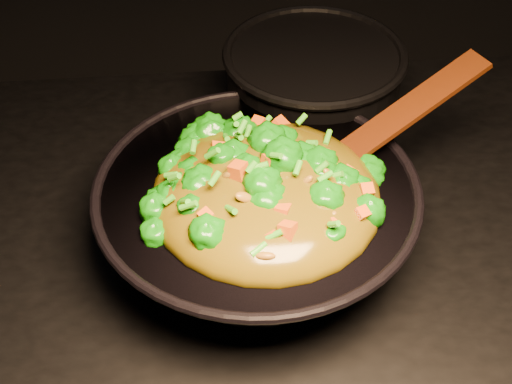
{
  "coord_description": "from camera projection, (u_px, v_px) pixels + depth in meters",
  "views": [
    {
      "loc": [
        -0.05,
        -0.5,
        1.53
      ],
      "look_at": [
        0.0,
        0.08,
        0.98
      ],
      "focal_mm": 50.0,
      "sensor_mm": 36.0,
      "label": 1
    }
  ],
  "objects": [
    {
      "name": "wok",
      "position": [
        257.0,
        220.0,
        0.81
      ],
      "size": [
        0.39,
        0.39,
        0.1
      ],
      "primitive_type": null,
      "rotation": [
        0.0,
        0.0,
        0.13
      ],
      "color": "black",
      "rests_on": "stovetop"
    },
    {
      "name": "stir_fry",
      "position": [
        266.0,
        170.0,
        0.74
      ],
      "size": [
        0.28,
        0.28,
        0.09
      ],
      "primitive_type": null,
      "rotation": [
        0.0,
        0.0,
        -0.16
      ],
      "color": "#157E09",
      "rests_on": "wok"
    },
    {
      "name": "spatula",
      "position": [
        398.0,
        118.0,
        0.8
      ],
      "size": [
        0.22,
        0.12,
        0.1
      ],
      "primitive_type": "cube",
      "rotation": [
        0.0,
        -0.38,
        0.41
      ],
      "color": "#351305",
      "rests_on": "wok"
    },
    {
      "name": "back_pot",
      "position": [
        312.0,
        92.0,
        0.97
      ],
      "size": [
        0.25,
        0.25,
        0.13
      ],
      "primitive_type": "cylinder",
      "rotation": [
        0.0,
        0.0,
        0.09
      ],
      "color": "black",
      "rests_on": "stovetop"
    }
  ]
}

